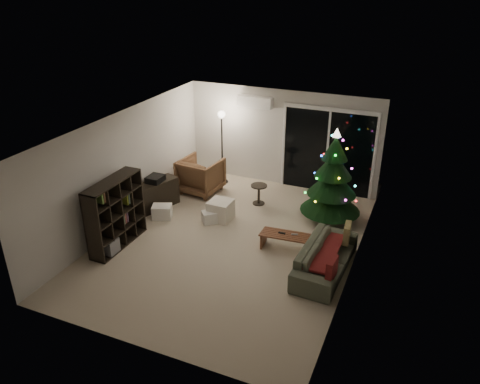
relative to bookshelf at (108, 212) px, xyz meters
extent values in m
plane|color=beige|center=(2.25, 0.96, -0.72)|extent=(6.50, 6.50, 0.00)
plane|color=white|center=(2.25, 0.96, 1.78)|extent=(6.50, 6.50, 0.00)
cube|color=silver|center=(2.25, 4.21, 0.53)|extent=(5.00, 0.02, 2.50)
cube|color=silver|center=(2.25, -2.29, 0.53)|extent=(5.00, 0.02, 2.50)
cube|color=silver|center=(-0.25, 0.96, 0.53)|extent=(0.02, 6.50, 2.50)
cube|color=silver|center=(4.75, 0.96, 0.53)|extent=(0.02, 6.50, 2.50)
cube|color=black|center=(3.45, 4.19, 0.33)|extent=(2.20, 0.02, 2.10)
cube|color=white|center=(1.55, 4.09, 1.43)|extent=(0.90, 0.22, 0.28)
cube|color=#3F3833|center=(3.45, 4.71, -0.77)|extent=(2.60, 1.00, 0.10)
cube|color=white|center=(3.45, 5.11, -0.22)|extent=(2.20, 0.06, 1.00)
cube|color=black|center=(0.00, 1.74, -0.39)|extent=(0.74, 1.14, 0.67)
cube|color=black|center=(0.00, 1.74, 0.02)|extent=(0.34, 0.40, 0.14)
imported|color=brown|center=(0.56, 2.93, -0.28)|extent=(1.04, 1.06, 0.89)
cube|color=white|center=(1.64, 1.81, -0.50)|extent=(0.51, 0.51, 0.45)
cube|color=white|center=(0.39, 1.33, -0.57)|extent=(0.52, 0.47, 0.31)
cube|color=white|center=(1.50, 1.59, -0.59)|extent=(0.47, 0.46, 0.26)
cylinder|color=black|center=(2.16, 2.87, -0.48)|extent=(0.51, 0.51, 0.49)
cylinder|color=black|center=(0.81, 3.68, 0.22)|extent=(0.30, 0.30, 1.89)
imported|color=#505449|center=(4.30, 0.75, -0.44)|extent=(0.86, 2.00, 0.57)
cube|color=maroon|center=(4.20, 0.75, -0.31)|extent=(0.61, 1.41, 0.05)
cube|color=#8D7E50|center=(4.55, 1.40, -0.20)|extent=(0.15, 0.39, 0.38)
cube|color=maroon|center=(4.55, 0.10, -0.20)|extent=(0.14, 0.38, 0.38)
cube|color=black|center=(3.31, 1.15, -0.35)|extent=(0.14, 0.04, 0.02)
cube|color=slate|center=(3.56, 1.20, -0.35)|extent=(0.14, 0.08, 0.02)
cone|color=#134017|center=(3.92, 2.74, 0.36)|extent=(1.40, 1.40, 2.16)
camera|label=1|loc=(5.71, -6.62, 4.42)|focal=35.00mm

